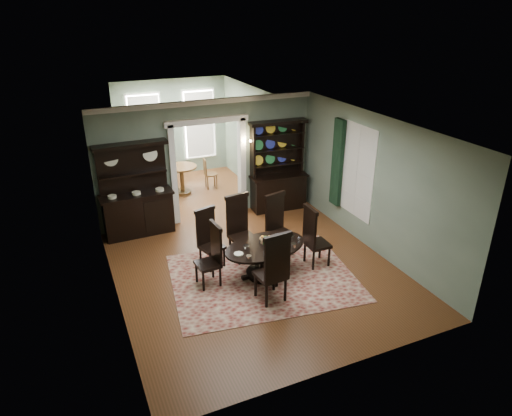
{
  "coord_description": "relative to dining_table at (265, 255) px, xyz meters",
  "views": [
    {
      "loc": [
        -3.25,
        -7.35,
        5.03
      ],
      "look_at": [
        0.25,
        0.6,
        1.14
      ],
      "focal_mm": 32.0,
      "sensor_mm": 36.0,
      "label": 1
    }
  ],
  "objects": [
    {
      "name": "room",
      "position": [
        -0.1,
        0.23,
        1.1
      ],
      "size": [
        5.51,
        6.01,
        3.01
      ],
      "color": "brown",
      "rests_on": "ground"
    },
    {
      "name": "parlor",
      "position": [
        -0.1,
        5.72,
        1.04
      ],
      "size": [
        3.51,
        3.5,
        3.01
      ],
      "color": "brown",
      "rests_on": "ground"
    },
    {
      "name": "doorway_trim",
      "position": [
        -0.1,
        3.18,
        1.14
      ],
      "size": [
        2.08,
        0.25,
        2.57
      ],
      "color": "silver",
      "rests_on": "floor"
    },
    {
      "name": "right_window",
      "position": [
        2.59,
        1.11,
        1.13
      ],
      "size": [
        0.15,
        1.47,
        2.12
      ],
      "color": "white",
      "rests_on": "wall_right"
    },
    {
      "name": "wall_sconce",
      "position": [
        0.85,
        3.03,
        1.42
      ],
      "size": [
        0.27,
        0.21,
        0.21
      ],
      "color": "#AF7D2E",
      "rests_on": "back_wall_right"
    },
    {
      "name": "rug",
      "position": [
        -0.08,
        -0.08,
        -0.47
      ],
      "size": [
        3.93,
        3.23,
        0.01
      ],
      "primitive_type": "cube",
      "rotation": [
        0.0,
        0.0,
        -0.14
      ],
      "color": "maroon",
      "rests_on": "floor"
    },
    {
      "name": "dining_table",
      "position": [
        0.0,
        0.0,
        0.0
      ],
      "size": [
        1.88,
        1.84,
        0.68
      ],
      "rotation": [
        0.0,
        0.0,
        0.17
      ],
      "color": "black",
      "rests_on": "rug"
    },
    {
      "name": "centerpiece",
      "position": [
        0.05,
        0.04,
        0.27
      ],
      "size": [
        1.43,
        0.92,
        0.23
      ],
      "color": "silver",
      "rests_on": "dining_table"
    },
    {
      "name": "chair_far_left",
      "position": [
        -0.89,
        0.86,
        0.19
      ],
      "size": [
        0.58,
        0.56,
        1.27
      ],
      "rotation": [
        0.0,
        0.0,
        3.44
      ],
      "color": "black",
      "rests_on": "rug"
    },
    {
      "name": "chair_far_mid",
      "position": [
        -0.18,
        0.92,
        0.27
      ],
      "size": [
        0.59,
        0.57,
        1.42
      ],
      "rotation": [
        0.0,
        0.0,
        3.28
      ],
      "color": "black",
      "rests_on": "rug"
    },
    {
      "name": "chair_far_right",
      "position": [
        0.64,
        0.76,
        0.25
      ],
      "size": [
        0.61,
        0.59,
        1.37
      ],
      "rotation": [
        0.0,
        0.0,
        3.38
      ],
      "color": "black",
      "rests_on": "rug"
    },
    {
      "name": "chair_end_left",
      "position": [
        -1.05,
        0.15,
        0.19
      ],
      "size": [
        0.48,
        0.51,
        1.27
      ],
      "rotation": [
        0.0,
        0.0,
        1.66
      ],
      "color": "black",
      "rests_on": "rug"
    },
    {
      "name": "chair_end_right",
      "position": [
        1.06,
        -0.05,
        0.23
      ],
      "size": [
        0.47,
        0.52,
        1.34
      ],
      "rotation": [
        0.0,
        0.0,
        -1.58
      ],
      "color": "black",
      "rests_on": "rug"
    },
    {
      "name": "chair_near",
      "position": [
        -0.24,
        -0.9,
        0.29
      ],
      "size": [
        0.58,
        0.56,
        1.45
      ],
      "rotation": [
        0.0,
        0.0,
        0.1
      ],
      "color": "black",
      "rests_on": "rug"
    },
    {
      "name": "sideboard",
      "position": [
        -1.96,
        2.93,
        0.3
      ],
      "size": [
        1.69,
        0.63,
        2.2
      ],
      "rotation": [
        0.0,
        0.0,
        0.03
      ],
      "color": "black",
      "rests_on": "floor"
    },
    {
      "name": "welsh_dresser",
      "position": [
        1.72,
        2.93,
        0.38
      ],
      "size": [
        1.55,
        0.65,
        2.36
      ],
      "rotation": [
        0.0,
        0.0,
        -0.06
      ],
      "color": "black",
      "rests_on": "floor"
    },
    {
      "name": "parlor_table",
      "position": [
        -0.34,
        4.98,
        0.06
      ],
      "size": [
        0.88,
        0.88,
        0.82
      ],
      "color": "brown",
      "rests_on": "parlor_floor"
    },
    {
      "name": "parlor_chair_left",
      "position": [
        -0.67,
        5.08,
        0.07
      ],
      "size": [
        0.44,
        0.43,
        1.02
      ],
      "rotation": [
        0.0,
        0.0,
        1.66
      ],
      "color": "brown",
      "rests_on": "parlor_floor"
    },
    {
      "name": "parlor_chair_right",
      "position": [
        0.48,
        5.02,
        0.01
      ],
      "size": [
        0.39,
        0.38,
        0.91
      ],
      "rotation": [
        0.0,
        0.0,
        -1.66
      ],
      "color": "brown",
      "rests_on": "parlor_floor"
    }
  ]
}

